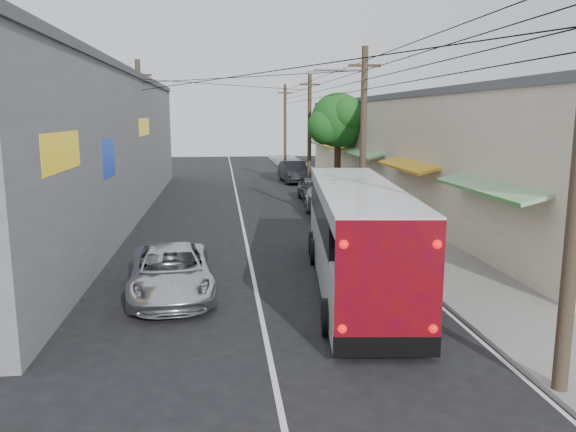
% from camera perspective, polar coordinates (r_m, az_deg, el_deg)
% --- Properties ---
extents(ground, '(120.00, 120.00, 0.00)m').
position_cam_1_polar(ground, '(12.18, -1.76, -14.67)').
color(ground, black).
rests_on(ground, ground).
extents(sidewalk, '(3.00, 80.00, 0.12)m').
position_cam_1_polar(sidewalk, '(32.29, 6.63, 1.13)').
color(sidewalk, slate).
rests_on(sidewalk, ground).
extents(building_right, '(7.09, 40.00, 6.25)m').
position_cam_1_polar(building_right, '(35.16, 13.16, 6.73)').
color(building_right, beige).
rests_on(building_right, ground).
extents(building_left, '(7.20, 36.00, 7.25)m').
position_cam_1_polar(building_left, '(30.01, -21.51, 6.70)').
color(building_left, slate).
rests_on(building_left, ground).
extents(utility_poles, '(11.80, 45.28, 8.00)m').
position_cam_1_polar(utility_poles, '(31.62, 0.62, 8.41)').
color(utility_poles, '#473828').
rests_on(utility_poles, ground).
extents(street_tree, '(4.40, 4.00, 6.60)m').
position_cam_1_polar(street_tree, '(37.85, 5.21, 9.49)').
color(street_tree, '#3F2B19').
rests_on(street_tree, ground).
extents(coach_bus, '(3.48, 10.98, 3.11)m').
position_cam_1_polar(coach_bus, '(16.89, 6.92, -1.86)').
color(coach_bus, silver).
rests_on(coach_bus, ground).
extents(jeepney, '(2.78, 5.22, 1.40)m').
position_cam_1_polar(jeepney, '(16.49, -11.80, -5.57)').
color(jeepney, silver).
rests_on(jeepney, ground).
extents(parked_suv, '(2.42, 5.83, 1.68)m').
position_cam_1_polar(parked_suv, '(28.31, 4.59, 1.48)').
color(parked_suv, gray).
rests_on(parked_suv, ground).
extents(parked_car_mid, '(1.74, 4.30, 1.46)m').
position_cam_1_polar(parked_car_mid, '(33.79, 2.72, 2.73)').
color(parked_car_mid, '#25252A').
rests_on(parked_car_mid, ground).
extents(parked_car_far, '(2.07, 5.06, 1.63)m').
position_cam_1_polar(parked_car_far, '(43.38, 0.59, 4.52)').
color(parked_car_far, black).
rests_on(parked_car_far, ground).
extents(pedestrian_near, '(0.60, 0.43, 1.52)m').
position_cam_1_polar(pedestrian_near, '(22.05, 10.07, -1.04)').
color(pedestrian_near, '#C66881').
rests_on(pedestrian_near, sidewalk).
extents(pedestrian_far, '(0.85, 0.78, 1.43)m').
position_cam_1_polar(pedestrian_far, '(30.03, 9.83, 1.85)').
color(pedestrian_far, '#93AAD6').
rests_on(pedestrian_far, sidewalk).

